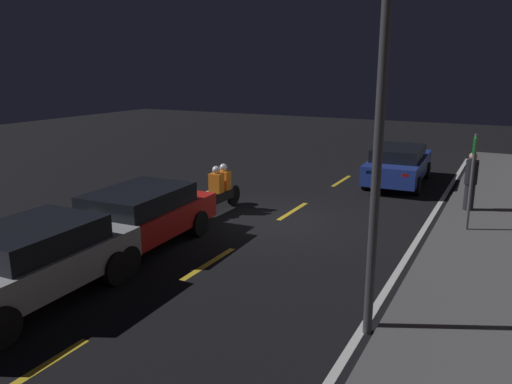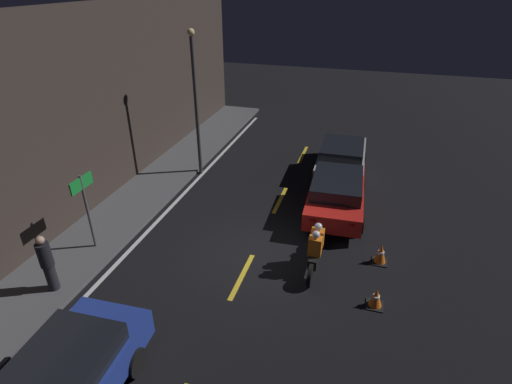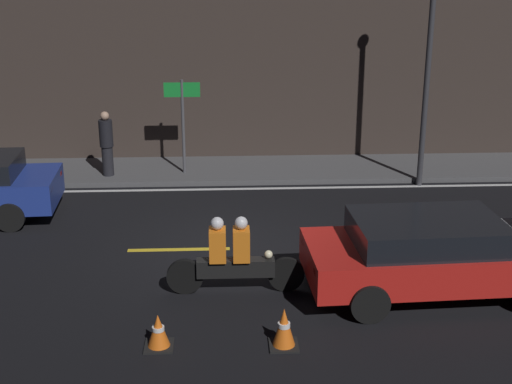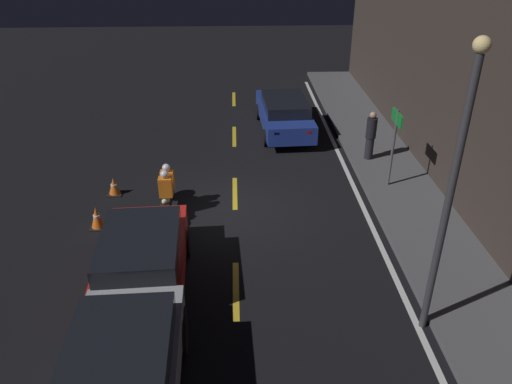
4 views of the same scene
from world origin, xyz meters
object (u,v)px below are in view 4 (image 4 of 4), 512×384
Objects in this scene: pedestrian at (371,135)px; motorcycle at (167,192)px; sedan_blue at (284,113)px; traffic_cone_near at (114,186)px; shop_sign at (395,133)px; taxi_red at (141,264)px; hatchback_silver at (121,375)px; street_lamp at (452,185)px; traffic_cone_mid at (97,218)px.

motorcycle is at bearing -64.55° from pedestrian.
sedan_blue is 3.92m from pedestrian.
shop_sign is at bearing 90.12° from traffic_cone_near.
taxi_red is 1.10× the size of hatchback_silver.
street_lamp reaches higher than motorcycle.
traffic_cone_near is 0.86× the size of traffic_cone_mid.
sedan_blue is 7.39m from traffic_cone_near.
motorcycle is at bearing 112.24° from traffic_cone_mid.
taxi_red is (9.39, -3.97, -0.01)m from sedan_blue.
motorcycle is (-3.42, 0.17, -0.09)m from taxi_red.
pedestrian is at bearing 174.42° from street_lamp.
street_lamp is (4.75, 5.66, 2.59)m from motorcycle.
motorcycle is at bearing 57.37° from traffic_cone_near.
traffic_cone_near is (-1.11, -1.74, -0.38)m from motorcycle.
hatchback_silver is 6.41m from street_lamp.
street_lamp is at bearing -173.02° from sedan_blue.
taxi_red is at bearing -178.87° from hatchback_silver.
traffic_cone_near is 0.22× the size of shop_sign.
pedestrian is (-6.47, 6.59, 0.24)m from taxi_red.
sedan_blue is at bearing 161.10° from hatchback_silver.
street_lamp reaches higher than taxi_red.
street_lamp is at bearing -5.58° from pedestrian.
sedan_blue is 11.16m from street_lamp.
sedan_blue is at bearing -138.16° from pedestrian.
pedestrian is (2.92, 2.61, 0.23)m from sedan_blue.
taxi_red is at bearing 19.11° from traffic_cone_near.
pedestrian is at bearing 103.38° from traffic_cone_near.
traffic_cone_near is (-7.54, -1.72, -0.49)m from hatchback_silver.
hatchback_silver is 1.71× the size of shop_sign.
sedan_blue is 8.63× the size of traffic_cone_near.
traffic_cone_near is 0.09× the size of street_lamp.
shop_sign is (1.92, 0.14, 0.85)m from pedestrian.
motorcycle is at bearing -130.04° from street_lamp.
traffic_cone_near is at bearing -128.42° from street_lamp.
hatchback_silver is 2.49× the size of pedestrian.
pedestrian is 8.16m from street_lamp.
shop_sign reaches higher than sedan_blue.
traffic_cone_mid is 8.96m from street_lamp.
motorcycle is (5.97, -3.81, -0.10)m from sedan_blue.
hatchback_silver is at bearing -41.04° from shop_sign.
pedestrian is (-1.94, 8.16, 0.71)m from traffic_cone_near.
traffic_cone_near is at bearing -89.88° from shop_sign.
shop_sign is at bearing 4.22° from pedestrian.
hatchback_silver is 1.75× the size of motorcycle.
traffic_cone_mid is (0.74, -1.80, -0.34)m from motorcycle.
sedan_blue is 10.20m from taxi_red.
street_lamp is (5.87, 7.39, 2.98)m from traffic_cone_near.
pedestrian is at bearing -140.97° from sedan_blue.
street_lamp reaches higher than sedan_blue.
shop_sign is 6.12m from street_lamp.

